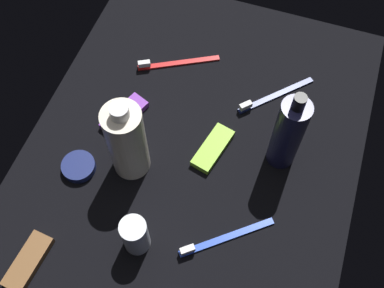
% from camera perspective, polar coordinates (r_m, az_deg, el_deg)
% --- Properties ---
extents(ground_plane, '(0.84, 0.64, 0.01)m').
position_cam_1_polar(ground_plane, '(0.92, 0.00, -1.08)').
color(ground_plane, black).
extents(lotion_bottle, '(0.05, 0.05, 0.20)m').
position_cam_1_polar(lotion_bottle, '(0.85, 11.68, 1.27)').
color(lotion_bottle, '#1E1E44').
rests_on(lotion_bottle, ground_plane).
extents(bodywash_bottle, '(0.07, 0.07, 0.20)m').
position_cam_1_polar(bodywash_bottle, '(0.83, -8.00, 0.36)').
color(bodywash_bottle, silver).
rests_on(bodywash_bottle, ground_plane).
extents(deodorant_stick, '(0.05, 0.05, 0.09)m').
position_cam_1_polar(deodorant_stick, '(0.81, -6.97, -11.04)').
color(deodorant_stick, silver).
rests_on(deodorant_stick, ground_plane).
extents(toothbrush_navy, '(0.14, 0.13, 0.02)m').
position_cam_1_polar(toothbrush_navy, '(0.99, 9.73, 5.78)').
color(toothbrush_navy, navy).
rests_on(toothbrush_navy, ground_plane).
extents(toothbrush_blue, '(0.12, 0.15, 0.02)m').
position_cam_1_polar(toothbrush_blue, '(0.84, 3.60, -11.52)').
color(toothbrush_blue, blue).
rests_on(toothbrush_blue, ground_plane).
extents(toothbrush_red, '(0.10, 0.16, 0.02)m').
position_cam_1_polar(toothbrush_red, '(1.03, -2.27, 9.94)').
color(toothbrush_red, red).
rests_on(toothbrush_red, ground_plane).
extents(snack_bar_brown, '(0.11, 0.05, 0.01)m').
position_cam_1_polar(snack_bar_brown, '(0.87, -19.43, -13.45)').
color(snack_bar_brown, brown).
rests_on(snack_bar_brown, ground_plane).
extents(snack_bar_lime, '(0.11, 0.06, 0.01)m').
position_cam_1_polar(snack_bar_lime, '(0.91, 2.57, -0.52)').
color(snack_bar_lime, '#8CD133').
rests_on(snack_bar_lime, ground_plane).
extents(snack_bar_purple, '(0.11, 0.08, 0.01)m').
position_cam_1_polar(snack_bar_purple, '(0.96, -8.29, 3.50)').
color(snack_bar_purple, purple).
rests_on(snack_bar_purple, ground_plane).
extents(cream_tin_left, '(0.06, 0.06, 0.02)m').
position_cam_1_polar(cream_tin_left, '(0.92, -13.72, -2.70)').
color(cream_tin_left, navy).
rests_on(cream_tin_left, ground_plane).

